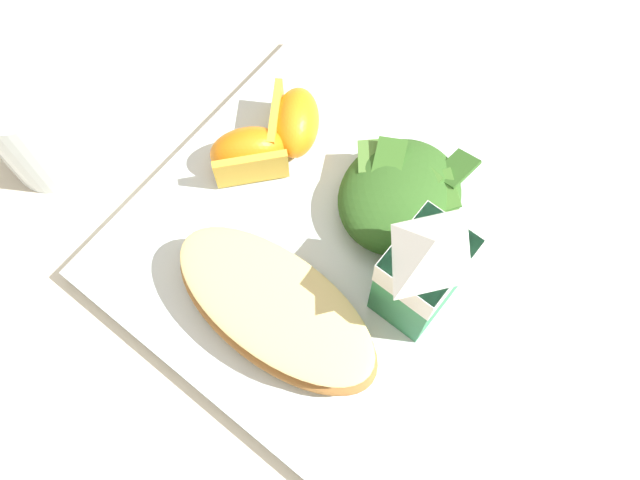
% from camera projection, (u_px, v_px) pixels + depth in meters
% --- Properties ---
extents(ground, '(3.00, 3.00, 0.00)m').
position_uv_depth(ground, '(320.00, 252.00, 0.55)').
color(ground, beige).
extents(white_plate, '(0.28, 0.28, 0.02)m').
position_uv_depth(white_plate, '(320.00, 249.00, 0.54)').
color(white_plate, silver).
rests_on(white_plate, ground).
extents(cheesy_pizza_bread, '(0.08, 0.17, 0.04)m').
position_uv_depth(cheesy_pizza_bread, '(276.00, 309.00, 0.50)').
color(cheesy_pizza_bread, '#A87038').
rests_on(cheesy_pizza_bread, white_plate).
extents(green_salad_pile, '(0.11, 0.10, 0.04)m').
position_uv_depth(green_salad_pile, '(400.00, 195.00, 0.53)').
color(green_salad_pile, '#336023').
rests_on(green_salad_pile, white_plate).
extents(milk_carton, '(0.06, 0.05, 0.11)m').
position_uv_depth(milk_carton, '(424.00, 269.00, 0.47)').
color(milk_carton, '#2D8451').
rests_on(milk_carton, white_plate).
extents(orange_wedge_front, '(0.07, 0.06, 0.04)m').
position_uv_depth(orange_wedge_front, '(294.00, 122.00, 0.55)').
color(orange_wedge_front, orange).
rests_on(orange_wedge_front, white_plate).
extents(orange_wedge_middle, '(0.07, 0.07, 0.04)m').
position_uv_depth(orange_wedge_middle, '(249.00, 153.00, 0.54)').
color(orange_wedge_middle, orange).
rests_on(orange_wedge_middle, white_plate).
extents(drinking_clear_cup, '(0.07, 0.07, 0.09)m').
position_uv_depth(drinking_clear_cup, '(34.00, 129.00, 0.54)').
color(drinking_clear_cup, silver).
rests_on(drinking_clear_cup, ground).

